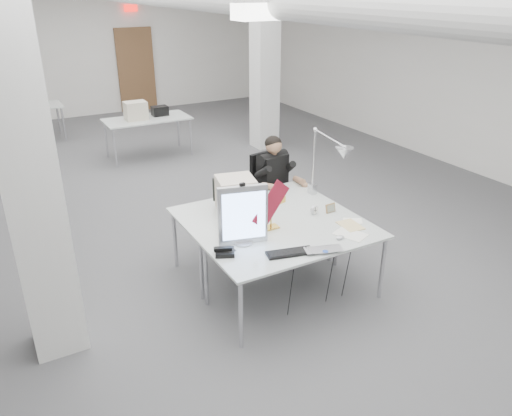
{
  "coord_description": "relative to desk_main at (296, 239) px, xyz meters",
  "views": [
    {
      "loc": [
        -2.52,
        -6.2,
        3.1
      ],
      "look_at": [
        -0.19,
        -2.0,
        0.93
      ],
      "focal_mm": 35.0,
      "sensor_mm": 36.0,
      "label": 1
    }
  ],
  "objects": [
    {
      "name": "mouse",
      "position": [
        0.37,
        -0.23,
        0.03
      ],
      "size": [
        0.1,
        0.07,
        0.04
      ],
      "primitive_type": "ellipsoid",
      "rotation": [
        0.0,
        0.0,
        -0.04
      ],
      "color": "silver",
      "rests_on": "desk_main"
    },
    {
      "name": "bankers_lamp",
      "position": [
        -0.11,
        0.32,
        0.17
      ],
      "size": [
        0.3,
        0.17,
        0.32
      ],
      "primitive_type": null,
      "rotation": [
        0.0,
        0.0,
        0.23
      ],
      "color": "#B68038",
      "rests_on": "desk_main"
    },
    {
      "name": "bg_desk_b",
      "position": [
        -1.8,
        7.7,
        0.0
      ],
      "size": [
        1.6,
        0.8,
        0.02
      ],
      "primitive_type": "cube",
      "color": "silver",
      "rests_on": "room_shell"
    },
    {
      "name": "picture_frame_left",
      "position": [
        -0.64,
        0.34,
        0.07
      ],
      "size": [
        0.15,
        0.11,
        0.12
      ],
      "primitive_type": "cube",
      "rotation": [
        -0.21,
        0.0,
        0.5
      ],
      "color": "olive",
      "rests_on": "desk_main"
    },
    {
      "name": "architect_lamp",
      "position": [
        0.81,
        0.64,
        0.48
      ],
      "size": [
        0.37,
        0.75,
        0.93
      ],
      "primitive_type": null,
      "rotation": [
        0.0,
        0.0,
        -0.18
      ],
      "color": "#B8B9BD",
      "rests_on": "desk_second"
    },
    {
      "name": "office_chair",
      "position": [
        0.64,
        1.58,
        -0.21
      ],
      "size": [
        0.61,
        0.61,
        1.06
      ],
      "primitive_type": null,
      "rotation": [
        0.0,
        0.0,
        0.19
      ],
      "color": "black",
      "rests_on": "room_shell"
    },
    {
      "name": "paper_stack_a",
      "position": [
        0.53,
        -0.2,
        0.02
      ],
      "size": [
        0.33,
        0.37,
        0.01
      ],
      "primitive_type": "cube",
      "rotation": [
        0.0,
        0.0,
        0.4
      ],
      "color": "white",
      "rests_on": "desk_main"
    },
    {
      "name": "paper_stack_c",
      "position": [
        0.75,
        0.04,
        0.02
      ],
      "size": [
        0.24,
        0.23,
        0.01
      ],
      "primitive_type": "cube",
      "rotation": [
        0.0,
        0.0,
        -0.58
      ],
      "color": "white",
      "rests_on": "desk_main"
    },
    {
      "name": "desk_second",
      "position": [
        0.0,
        0.9,
        0.0
      ],
      "size": [
        1.8,
        0.9,
        0.02
      ],
      "primitive_type": "cube",
      "color": "silver",
      "rests_on": "room_shell"
    },
    {
      "name": "monitor",
      "position": [
        -0.52,
        0.18,
        0.32
      ],
      "size": [
        0.49,
        0.17,
        0.61
      ],
      "primitive_type": "cube",
      "rotation": [
        0.0,
        0.0,
        -0.26
      ],
      "color": "#ADADB1",
      "rests_on": "desk_main"
    },
    {
      "name": "keyboard",
      "position": [
        -0.23,
        -0.24,
        0.02
      ],
      "size": [
        0.47,
        0.25,
        0.02
      ],
      "primitive_type": "cube",
      "rotation": [
        0.0,
        0.0,
        -0.23
      ],
      "color": "black",
      "rests_on": "desk_main"
    },
    {
      "name": "paper_stack_b",
      "position": [
        0.66,
        -0.04,
        0.02
      ],
      "size": [
        0.22,
        0.29,
        0.01
      ],
      "primitive_type": "cube",
      "rotation": [
        0.0,
        0.0,
        -0.07
      ],
      "color": "#E3C887",
      "rests_on": "desk_main"
    },
    {
      "name": "desk_main",
      "position": [
        0.0,
        0.0,
        0.0
      ],
      "size": [
        1.8,
        0.9,
        0.02
      ],
      "primitive_type": "cube",
      "color": "silver",
      "rests_on": "room_shell"
    },
    {
      "name": "desk_clock",
      "position": [
        0.49,
        0.39,
        0.06
      ],
      "size": [
        0.11,
        0.05,
        0.1
      ],
      "primitive_type": "cylinder",
      "rotation": [
        1.57,
        0.0,
        0.2
      ],
      "color": "silver",
      "rests_on": "desk_main"
    },
    {
      "name": "beige_monitor",
      "position": [
        -0.22,
        0.91,
        0.2
      ],
      "size": [
        0.48,
        0.46,
        0.38
      ],
      "primitive_type": "cube",
      "rotation": [
        0.0,
        0.0,
        -0.23
      ],
      "color": "beige",
      "rests_on": "desk_second"
    },
    {
      "name": "laptop",
      "position": [
        0.06,
        -0.41,
        0.03
      ],
      "size": [
        0.42,
        0.34,
        0.03
      ],
      "primitive_type": "imported",
      "rotation": [
        0.0,
        0.0,
        -0.31
      ],
      "color": "#ACABB0",
      "rests_on": "desk_main"
    },
    {
      "name": "seated_person",
      "position": [
        0.64,
        1.53,
        0.16
      ],
      "size": [
        0.65,
        0.76,
        1.0
      ],
      "primitive_type": null,
      "rotation": [
        0.0,
        0.0,
        0.19
      ],
      "color": "black",
      "rests_on": "office_chair"
    },
    {
      "name": "bg_desk_a",
      "position": [
        0.2,
        5.5,
        0.0
      ],
      "size": [
        1.6,
        0.8,
        0.02
      ],
      "primitive_type": "cube",
      "color": "silver",
      "rests_on": "room_shell"
    },
    {
      "name": "pennant",
      "position": [
        -0.22,
        0.14,
        0.38
      ],
      "size": [
        0.46,
        0.07,
        0.5
      ],
      "primitive_type": "cube",
      "rotation": [
        0.0,
        -0.87,
        0.13
      ],
      "color": "maroon",
      "rests_on": "monitor"
    },
    {
      "name": "picture_frame_right",
      "position": [
        0.68,
        0.34,
        0.06
      ],
      "size": [
        0.13,
        0.04,
        0.1
      ],
      "primitive_type": "cube",
      "rotation": [
        -0.21,
        0.0,
        0.07
      ],
      "color": "#A57947",
      "rests_on": "desk_main"
    },
    {
      "name": "room_shell",
      "position": [
        0.04,
        2.63,
        0.95
      ],
      "size": [
        10.04,
        14.04,
        3.24
      ],
      "color": "#4F4F51",
      "rests_on": "ground"
    },
    {
      "name": "desk_phone",
      "position": [
        -0.78,
        0.05,
        0.03
      ],
      "size": [
        0.23,
        0.22,
        0.04
      ],
      "primitive_type": "cube",
      "rotation": [
        0.0,
        0.0,
        -0.43
      ],
      "color": "black",
      "rests_on": "desk_main"
    }
  ]
}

